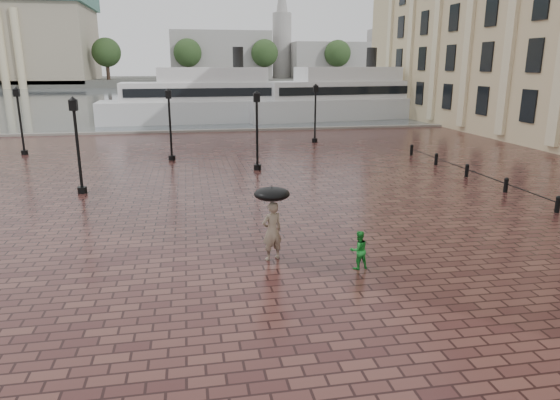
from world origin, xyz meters
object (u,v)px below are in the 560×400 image
at_px(street_lamps, 176,125).
at_px(ferry_near, 213,100).
at_px(ferry_far, 347,98).
at_px(child_pedestrian, 359,250).
at_px(adult_pedestrian, 272,231).

relative_size(street_lamps, ferry_near, 0.89).
xyz_separation_m(ferry_near, ferry_far, (15.33, 0.58, 0.02)).
xyz_separation_m(child_pedestrian, ferry_near, (-2.07, 41.83, 1.76)).
bearing_deg(ferry_near, street_lamps, -100.67).
height_order(adult_pedestrian, ferry_near, ferry_near).
bearing_deg(child_pedestrian, adult_pedestrian, -35.31).
bearing_deg(street_lamps, ferry_far, 51.53).
relative_size(ferry_near, ferry_far, 0.98).
height_order(child_pedestrian, ferry_far, ferry_far).
bearing_deg(adult_pedestrian, ferry_far, -131.33).
xyz_separation_m(adult_pedestrian, ferry_near, (0.35, 40.64, 1.41)).
relative_size(adult_pedestrian, ferry_far, 0.08).
bearing_deg(street_lamps, child_pedestrian, -73.54).
relative_size(adult_pedestrian, child_pedestrian, 1.59).
bearing_deg(ferry_far, street_lamps, -136.90).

